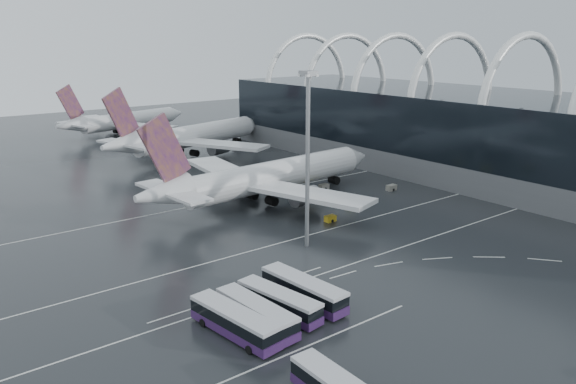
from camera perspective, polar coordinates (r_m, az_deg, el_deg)
ground at (r=92.09m, az=8.04°, el=-6.07°), size 420.00×420.00×0.00m
terminal at (r=148.50m, az=19.43°, el=5.81°), size 42.00×160.00×34.90m
lane_marking_near at (r=90.82m, az=8.95°, el=-6.42°), size 120.00×0.25×0.01m
lane_marking_mid at (r=100.19m, az=3.11°, el=-4.12°), size 120.00×0.25×0.01m
lane_marking_far at (r=121.64m, az=-5.57°, el=-0.62°), size 120.00×0.25×0.01m
bus_bay_line_south at (r=66.61m, az=3.32°, el=-14.83°), size 28.00×0.25×0.01m
bus_bay_line_north at (r=77.90m, az=-4.58°, el=-10.11°), size 28.00×0.25×0.01m
airliner_main at (r=116.91m, az=-2.30°, el=1.44°), size 61.74×53.96×20.90m
airliner_gate_b at (r=166.99m, az=-10.04°, el=5.51°), size 60.75×53.84×21.36m
airliner_gate_c at (r=208.60m, az=-16.42°, el=6.91°), size 52.55×47.76×18.93m
bus_row_near_a at (r=66.96m, az=-5.47°, el=-12.95°), size 4.54×13.48×3.26m
bus_row_near_b at (r=68.70m, az=-3.21°, el=-12.18°), size 3.66×12.91×3.14m
bus_row_near_c at (r=71.42m, az=-0.91°, el=-11.06°), size 4.61×12.72×3.06m
bus_row_near_d at (r=74.18m, az=1.59°, el=-9.89°), size 4.07×13.64×3.31m
floodlight_mast at (r=89.01m, az=2.02°, el=5.38°), size 2.19×2.19×28.61m
gse_cart_belly_a at (r=117.26m, az=6.49°, el=-0.93°), size 2.37×1.40×1.29m
gse_cart_belly_b at (r=128.18m, az=3.66°, el=0.54°), size 2.23×1.32×1.22m
gse_cart_belly_c at (r=106.05m, az=4.31°, el=-2.69°), size 2.13×1.26×1.16m
gse_cart_belly_d at (r=129.16m, az=10.46°, el=0.44°), size 2.34×1.38×1.28m
gse_cart_belly_e at (r=122.92m, az=2.70°, el=-0.14°), size 1.92×1.13×1.05m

